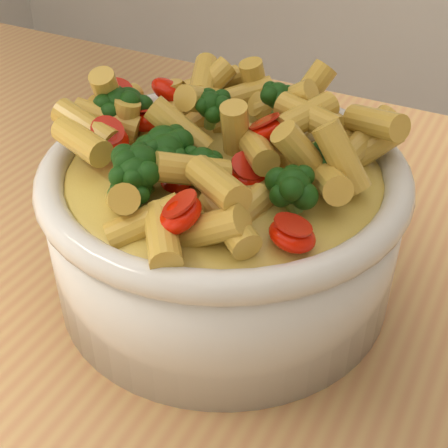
% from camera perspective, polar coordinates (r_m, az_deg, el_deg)
% --- Properties ---
extents(table, '(1.20, 0.80, 0.90)m').
position_cam_1_polar(table, '(0.56, -11.15, -12.45)').
color(table, '#AB8049').
rests_on(table, ground).
extents(serving_bowl, '(0.25, 0.25, 0.11)m').
position_cam_1_polar(serving_bowl, '(0.44, -0.00, 0.14)').
color(serving_bowl, silver).
rests_on(serving_bowl, table).
extents(pasta_salad, '(0.20, 0.20, 0.04)m').
position_cam_1_polar(pasta_salad, '(0.40, 0.00, 7.74)').
color(pasta_salad, gold).
rests_on(pasta_salad, serving_bowl).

